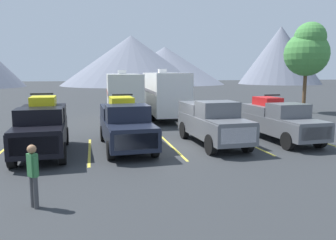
{
  "coord_description": "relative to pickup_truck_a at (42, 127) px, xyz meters",
  "views": [
    {
      "loc": [
        -3.72,
        -15.51,
        3.67
      ],
      "look_at": [
        0.0,
        1.08,
        1.2
      ],
      "focal_mm": 35.7,
      "sensor_mm": 36.0,
      "label": 1
    }
  ],
  "objects": [
    {
      "name": "pickup_truck_a",
      "position": [
        0.0,
        0.0,
        0.0
      ],
      "size": [
        2.34,
        5.45,
        2.69
      ],
      "color": "black",
      "rests_on": "ground"
    },
    {
      "name": "ground_plane",
      "position": [
        6.01,
        -0.07,
        -1.22
      ],
      "size": [
        240.0,
        240.0,
        0.0
      ],
      "primitive_type": "plane",
      "color": "#2D3033"
    },
    {
      "name": "mountain_ridge",
      "position": [
        -2.92,
        75.95,
        5.91
      ],
      "size": [
        143.6,
        43.79,
        17.96
      ],
      "color": "slate",
      "rests_on": "ground"
    },
    {
      "name": "lot_stripe_d",
      "position": [
        9.98,
        0.02,
        -1.21
      ],
      "size": [
        0.12,
        5.5,
        0.01
      ],
      "primitive_type": "cube",
      "color": "gold",
      "rests_on": "ground"
    },
    {
      "name": "camper_trailer_a",
      "position": [
        4.46,
        9.18,
        0.78
      ],
      "size": [
        2.52,
        8.42,
        3.79
      ],
      "color": "silver",
      "rests_on": "ground"
    },
    {
      "name": "lot_stripe_c",
      "position": [
        6.01,
        0.02,
        -1.21
      ],
      "size": [
        0.12,
        5.5,
        0.01
      ],
      "primitive_type": "cube",
      "color": "gold",
      "rests_on": "ground"
    },
    {
      "name": "lot_stripe_b",
      "position": [
        2.03,
        0.02,
        -1.21
      ],
      "size": [
        0.12,
        5.5,
        0.01
      ],
      "primitive_type": "cube",
      "color": "gold",
      "rests_on": "ground"
    },
    {
      "name": "person_a",
      "position": [
        0.64,
        -6.34,
        -0.21
      ],
      "size": [
        0.32,
        0.33,
        1.75
      ],
      "color": "#3F3F42",
      "rests_on": "ground"
    },
    {
      "name": "camper_trailer_b",
      "position": [
        7.73,
        9.76,
        0.82
      ],
      "size": [
        2.73,
        8.82,
        3.87
      ],
      "color": "white",
      "rests_on": "ground"
    },
    {
      "name": "pickup_truck_c",
      "position": [
        8.11,
        0.24,
        -0.05
      ],
      "size": [
        2.27,
        5.75,
        2.24
      ],
      "color": "#595B60",
      "rests_on": "ground"
    },
    {
      "name": "tree_a",
      "position": [
        20.71,
        10.78,
        4.31
      ],
      "size": [
        3.86,
        3.86,
        7.91
      ],
      "color": "brown",
      "rests_on": "ground"
    },
    {
      "name": "pickup_truck_d",
      "position": [
        11.96,
        0.31,
        -0.1
      ],
      "size": [
        2.23,
        5.51,
        2.43
      ],
      "color": "#595B60",
      "rests_on": "ground"
    },
    {
      "name": "lot_stripe_e",
      "position": [
        13.96,
        0.02,
        -1.21
      ],
      "size": [
        0.12,
        5.5,
        0.01
      ],
      "primitive_type": "cube",
      "color": "gold",
      "rests_on": "ground"
    },
    {
      "name": "pickup_truck_b",
      "position": [
        3.77,
        0.51,
        -0.05
      ],
      "size": [
        2.39,
        5.98,
        2.55
      ],
      "color": "black",
      "rests_on": "ground"
    }
  ]
}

